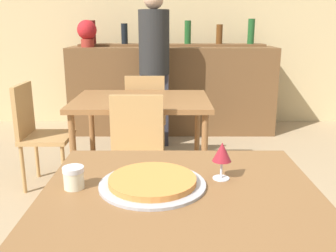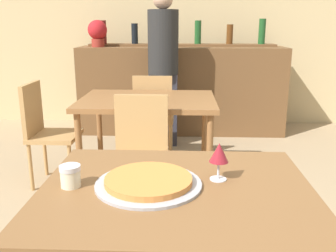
# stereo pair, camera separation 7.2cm
# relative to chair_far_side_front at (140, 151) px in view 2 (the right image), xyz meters

# --- Properties ---
(wall_back) EXTENTS (8.00, 0.05, 2.80)m
(wall_back) POSITION_rel_chair_far_side_front_xyz_m (0.27, 2.83, 0.89)
(wall_back) COLOR #D1B784
(wall_back) RESTS_ON ground_plane
(dining_table_near) EXTENTS (1.08, 0.88, 0.75)m
(dining_table_near) POSITION_rel_chair_far_side_front_xyz_m (0.27, -1.11, 0.16)
(dining_table_near) COLOR brown
(dining_table_near) RESTS_ON ground_plane
(dining_table_far) EXTENTS (1.13, 0.84, 0.78)m
(dining_table_far) POSITION_rel_chair_far_side_front_xyz_m (-0.00, 0.59, 0.18)
(dining_table_far) COLOR brown
(dining_table_far) RESTS_ON ground_plane
(bar_counter) EXTENTS (2.60, 0.56, 1.10)m
(bar_counter) POSITION_rel_chair_far_side_front_xyz_m (0.27, 2.32, 0.03)
(bar_counter) COLOR brown
(bar_counter) RESTS_ON ground_plane
(bar_back_shelf) EXTENTS (2.39, 0.24, 0.34)m
(bar_back_shelf) POSITION_rel_chair_far_side_front_xyz_m (0.30, 2.46, 0.66)
(bar_back_shelf) COLOR brown
(bar_back_shelf) RESTS_ON bar_counter
(chair_far_side_front) EXTENTS (0.40, 0.40, 0.90)m
(chair_far_side_front) POSITION_rel_chair_far_side_front_xyz_m (0.00, 0.00, 0.00)
(chair_far_side_front) COLOR tan
(chair_far_side_front) RESTS_ON ground_plane
(chair_far_side_back) EXTENTS (0.40, 0.40, 0.90)m
(chair_far_side_back) POSITION_rel_chair_far_side_front_xyz_m (0.00, 1.18, 0.00)
(chair_far_side_back) COLOR tan
(chair_far_side_back) RESTS_ON ground_plane
(chair_far_side_left) EXTENTS (0.40, 0.40, 0.90)m
(chair_far_side_left) POSITION_rel_chair_far_side_front_xyz_m (-0.90, 0.59, 0.00)
(chair_far_side_left) COLOR tan
(chair_far_side_left) RESTS_ON ground_plane
(pizza_tray) EXTENTS (0.43, 0.43, 0.04)m
(pizza_tray) POSITION_rel_chair_far_side_front_xyz_m (0.16, -1.10, 0.26)
(pizza_tray) COLOR #A3A3A8
(pizza_tray) RESTS_ON dining_table_near
(cheese_shaker) EXTENTS (0.08, 0.08, 0.09)m
(cheese_shaker) POSITION_rel_chair_far_side_front_xyz_m (-0.15, -1.12, 0.28)
(cheese_shaker) COLOR beige
(cheese_shaker) RESTS_ON dining_table_near
(person_standing) EXTENTS (0.34, 0.34, 1.74)m
(person_standing) POSITION_rel_chair_far_side_front_xyz_m (0.07, 1.74, 0.43)
(person_standing) COLOR #2D2D38
(person_standing) RESTS_ON ground_plane
(wine_glass) EXTENTS (0.08, 0.08, 0.16)m
(wine_glass) POSITION_rel_chair_far_side_front_xyz_m (0.45, -1.03, 0.35)
(wine_glass) COLOR silver
(wine_glass) RESTS_ON dining_table_near
(potted_plant) EXTENTS (0.24, 0.24, 0.33)m
(potted_plant) POSITION_rel_chair_far_side_front_xyz_m (-0.78, 2.27, 0.77)
(potted_plant) COLOR maroon
(potted_plant) RESTS_ON bar_counter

